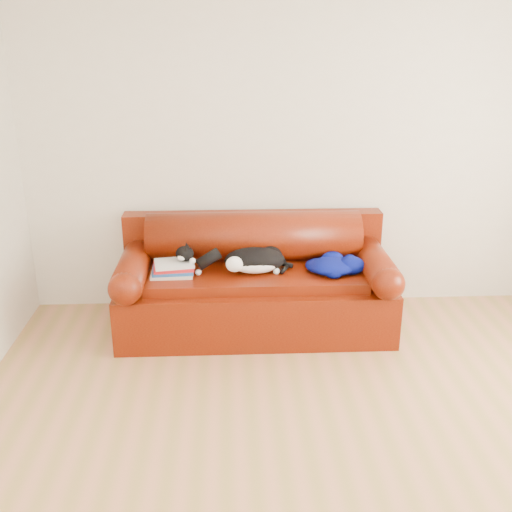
{
  "coord_description": "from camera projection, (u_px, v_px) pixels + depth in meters",
  "views": [
    {
      "loc": [
        -0.59,
        -2.81,
        2.21
      ],
      "look_at": [
        -0.4,
        1.35,
        0.66
      ],
      "focal_mm": 42.0,
      "sensor_mm": 36.0,
      "label": 1
    }
  ],
  "objects": [
    {
      "name": "sofa_base",
      "position": [
        255.0,
        300.0,
        4.73
      ],
      "size": [
        2.1,
        0.9,
        0.5
      ],
      "color": "#370602",
      "rests_on": "ground"
    },
    {
      "name": "book_stack",
      "position": [
        173.0,
        268.0,
        4.52
      ],
      "size": [
        0.32,
        0.27,
        0.1
      ],
      "rotation": [
        0.0,
        0.0,
        0.1
      ],
      "color": "beige",
      "rests_on": "sofa_base"
    },
    {
      "name": "ground",
      "position": [
        336.0,
        445.0,
        3.43
      ],
      "size": [
        4.5,
        4.5,
        0.0
      ],
      "primitive_type": "plane",
      "color": "olive",
      "rests_on": "ground"
    },
    {
      "name": "blanket",
      "position": [
        334.0,
        265.0,
        4.56
      ],
      "size": [
        0.49,
        0.4,
        0.13
      ],
      "rotation": [
        0.0,
        0.0,
        0.23
      ],
      "color": "#020649",
      "rests_on": "sofa_base"
    },
    {
      "name": "room_shell",
      "position": [
        377.0,
        155.0,
        2.87
      ],
      "size": [
        4.52,
        4.02,
        2.61
      ],
      "color": "beige",
      "rests_on": "ground"
    },
    {
      "name": "sofa_back",
      "position": [
        254.0,
        253.0,
        4.85
      ],
      "size": [
        2.1,
        1.01,
        0.88
      ],
      "color": "#370602",
      "rests_on": "ground"
    },
    {
      "name": "cat",
      "position": [
        254.0,
        261.0,
        4.54
      ],
      "size": [
        0.67,
        0.41,
        0.24
      ],
      "rotation": [
        0.0,
        0.0,
        0.4
      ],
      "color": "black",
      "rests_on": "sofa_base"
    }
  ]
}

